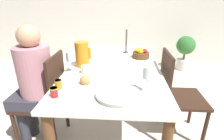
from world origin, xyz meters
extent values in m
plane|color=beige|center=(0.00, 0.00, 0.00)|extent=(20.00, 20.00, 0.00)
cube|color=beige|center=(0.00, 2.35, 1.30)|extent=(10.00, 0.06, 2.60)
cube|color=white|center=(0.00, 0.00, 0.73)|extent=(0.90, 1.65, 0.03)
cylinder|color=brown|center=(-0.39, 0.77, 0.36)|extent=(0.07, 0.07, 0.72)
cylinder|color=brown|center=(0.39, 0.77, 0.36)|extent=(0.07, 0.07, 0.72)
cylinder|color=#331E14|center=(-0.89, -0.42, 0.21)|extent=(0.04, 0.04, 0.42)
cylinder|color=#331E14|center=(-0.89, -0.05, 0.21)|extent=(0.04, 0.04, 0.42)
cylinder|color=#331E14|center=(-0.52, -0.42, 0.21)|extent=(0.04, 0.04, 0.42)
cylinder|color=#331E14|center=(-0.52, -0.05, 0.21)|extent=(0.04, 0.04, 0.42)
cube|color=#331E14|center=(-0.71, -0.24, 0.44)|extent=(0.42, 0.42, 0.03)
cube|color=#331E14|center=(-0.51, -0.24, 0.68)|extent=(0.03, 0.39, 0.46)
cylinder|color=#331E14|center=(0.89, 0.10, 0.21)|extent=(0.04, 0.04, 0.42)
cylinder|color=#331E14|center=(0.89, -0.27, 0.21)|extent=(0.04, 0.04, 0.42)
cylinder|color=#331E14|center=(0.52, 0.10, 0.21)|extent=(0.04, 0.04, 0.42)
cylinder|color=#331E14|center=(0.52, -0.27, 0.21)|extent=(0.04, 0.04, 0.42)
cube|color=#331E14|center=(0.71, -0.09, 0.44)|extent=(0.42, 0.42, 0.03)
cube|color=#331E14|center=(0.51, -0.09, 0.68)|extent=(0.03, 0.39, 0.46)
cylinder|color=#33333D|center=(-0.85, -0.35, 0.23)|extent=(0.09, 0.09, 0.45)
cylinder|color=#33333D|center=(-0.85, -0.19, 0.23)|extent=(0.09, 0.09, 0.45)
cube|color=#33333D|center=(-0.78, -0.27, 0.50)|extent=(0.30, 0.34, 0.11)
cylinder|color=#B77A84|center=(-0.69, -0.27, 0.77)|extent=(0.30, 0.30, 0.46)
sphere|color=tan|center=(-0.69, -0.27, 1.09)|extent=(0.19, 0.19, 0.19)
cylinder|color=tan|center=(-0.79, -0.06, 0.89)|extent=(0.25, 0.06, 0.20)
cylinder|color=orange|center=(-0.31, -0.04, 0.87)|extent=(0.13, 0.13, 0.25)
cube|color=orange|center=(-0.23, -0.04, 0.88)|extent=(0.02, 0.02, 0.11)
cone|color=orange|center=(-0.36, -0.04, 0.97)|extent=(0.04, 0.04, 0.04)
cylinder|color=white|center=(-0.37, -0.21, 0.75)|extent=(0.07, 0.07, 0.00)
cylinder|color=white|center=(-0.37, -0.21, 0.81)|extent=(0.01, 0.01, 0.11)
cylinder|color=white|center=(-0.37, -0.21, 0.90)|extent=(0.08, 0.08, 0.08)
cylinder|color=white|center=(0.27, -0.54, 0.75)|extent=(0.07, 0.07, 0.00)
cylinder|color=white|center=(0.27, -0.54, 0.81)|extent=(0.01, 0.01, 0.11)
cylinder|color=white|center=(0.27, -0.54, 0.91)|extent=(0.08, 0.08, 0.08)
cylinder|color=red|center=(0.27, -0.54, 0.89)|extent=(0.06, 0.06, 0.05)
cylinder|color=silver|center=(-0.24, -0.22, 0.75)|extent=(0.15, 0.15, 0.01)
cylinder|color=silver|center=(-0.24, -0.22, 0.78)|extent=(0.09, 0.09, 0.06)
cube|color=silver|center=(-0.19, -0.22, 0.79)|extent=(0.01, 0.01, 0.03)
cylinder|color=#B7B2A8|center=(0.06, -0.61, 0.75)|extent=(0.30, 0.30, 0.02)
cylinder|color=#B7B2A8|center=(0.06, -0.61, 0.77)|extent=(0.31, 0.31, 0.01)
cylinder|color=silver|center=(-0.20, -0.45, 0.75)|extent=(0.20, 0.20, 0.01)
sphere|color=tan|center=(-0.20, -0.45, 0.79)|extent=(0.08, 0.08, 0.08)
cylinder|color=#A81E1E|center=(-0.37, -0.64, 0.78)|extent=(0.05, 0.05, 0.07)
cylinder|color=gold|center=(-0.37, -0.64, 0.81)|extent=(0.05, 0.05, 0.01)
cylinder|color=#C67A1E|center=(-0.38, -0.52, 0.78)|extent=(0.05, 0.05, 0.07)
cylinder|color=gold|center=(-0.38, -0.52, 0.81)|extent=(0.05, 0.05, 0.01)
cylinder|color=brown|center=(0.30, 0.27, 0.78)|extent=(0.19, 0.19, 0.06)
sphere|color=red|center=(0.34, 0.26, 0.83)|extent=(0.06, 0.06, 0.06)
sphere|color=gold|center=(0.29, 0.31, 0.83)|extent=(0.06, 0.06, 0.06)
sphere|color=gold|center=(0.25, 0.27, 0.83)|extent=(0.06, 0.06, 0.06)
sphere|color=gold|center=(0.29, 0.23, 0.83)|extent=(0.06, 0.06, 0.06)
cylinder|color=#4C4238|center=(0.13, 0.45, 0.75)|extent=(0.06, 0.06, 0.01)
cylinder|color=#4C4238|center=(0.13, 0.45, 0.90)|extent=(0.02, 0.02, 0.28)
cylinder|color=beige|center=(0.13, 0.45, 1.06)|extent=(0.02, 0.02, 0.05)
cylinder|color=beige|center=(1.34, 1.83, 0.11)|extent=(0.26, 0.26, 0.22)
cylinder|color=brown|center=(1.34, 1.83, 0.29)|extent=(0.04, 0.04, 0.15)
sphere|color=#2D6B2D|center=(1.34, 1.83, 0.52)|extent=(0.36, 0.36, 0.36)
camera|label=1|loc=(0.09, -1.66, 1.37)|focal=28.00mm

